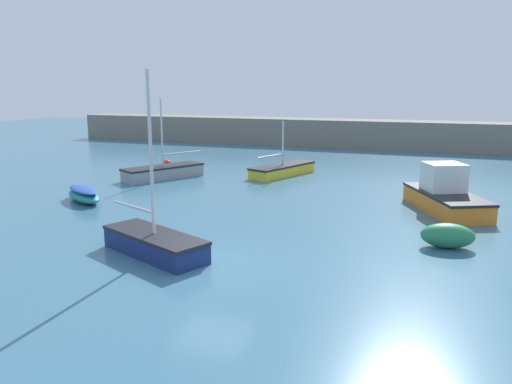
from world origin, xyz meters
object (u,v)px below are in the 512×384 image
sailboat_short_mast (283,170)px  mooring_buoy_red (167,163)px  dinghy_near_pier (448,236)px  cabin_cruiser_white (445,195)px  sailboat_tall_mast (155,242)px  sailboat_twin_hulled (163,172)px  rowboat_with_red_cover (84,194)px

sailboat_short_mast → mooring_buoy_red: bearing=106.8°
dinghy_near_pier → mooring_buoy_red: size_ratio=4.14×
cabin_cruiser_white → dinghy_near_pier: cabin_cruiser_white is taller
sailboat_short_mast → dinghy_near_pier: size_ratio=2.71×
cabin_cruiser_white → sailboat_tall_mast: bearing=-68.4°
sailboat_twin_hulled → cabin_cruiser_white: bearing=109.1°
sailboat_short_mast → dinghy_near_pier: bearing=-120.1°
sailboat_short_mast → sailboat_tall_mast: (0.31, -16.38, 0.07)m
sailboat_twin_hulled → sailboat_short_mast: bearing=146.8°
sailboat_tall_mast → cabin_cruiser_white: size_ratio=1.12×
sailboat_short_mast → mooring_buoy_red: size_ratio=11.25×
cabin_cruiser_white → mooring_buoy_red: size_ratio=11.55×
cabin_cruiser_white → mooring_buoy_red: (-18.66, 7.02, -0.49)m
rowboat_with_red_cover → mooring_buoy_red: 11.30m
dinghy_near_pier → rowboat_with_red_cover: size_ratio=0.60×
sailboat_twin_hulled → sailboat_short_mast: (6.72, 3.59, -0.05)m
sailboat_tall_mast → mooring_buoy_red: sailboat_tall_mast is taller
cabin_cruiser_white → mooring_buoy_red: 19.94m
sailboat_short_mast → rowboat_with_red_cover: 12.80m
cabin_cruiser_white → mooring_buoy_red: cabin_cruiser_white is taller
sailboat_twin_hulled → dinghy_near_pier: sailboat_twin_hulled is taller
cabin_cruiser_white → rowboat_with_red_cover: cabin_cruiser_white is taller
sailboat_twin_hulled → dinghy_near_pier: (16.56, -8.58, 0.03)m
sailboat_twin_hulled → rowboat_with_red_cover: sailboat_twin_hulled is taller
sailboat_tall_mast → rowboat_with_red_cover: bearing=166.3°
cabin_cruiser_white → dinghy_near_pier: bearing=-24.6°
sailboat_short_mast → mooring_buoy_red: 8.88m
sailboat_short_mast → cabin_cruiser_white: bearing=-102.2°
cabin_cruiser_white → rowboat_with_red_cover: (-17.06, -4.16, -0.37)m
sailboat_tall_mast → rowboat_with_red_cover: 9.56m
sailboat_short_mast → cabin_cruiser_white: 11.70m
sailboat_twin_hulled → mooring_buoy_red: (-2.13, 4.22, -0.18)m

